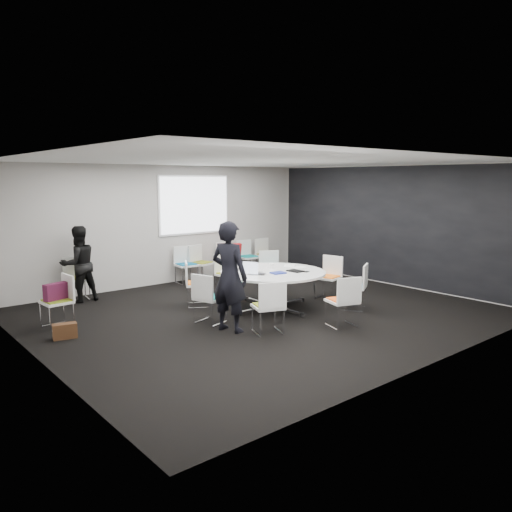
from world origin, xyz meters
TOP-DOWN VIEW (x-y plane):
  - room_shell at (0.09, 0.00)m, footprint 8.08×7.08m
  - conference_table at (0.35, 0.07)m, footprint 2.01×2.01m
  - projection_screen at (0.80, 3.46)m, footprint 1.90×0.03m
  - chair_ring_a at (1.79, -0.05)m, footprint 0.54×0.55m
  - chair_ring_b at (1.36, 1.24)m, footprint 0.60×0.59m
  - chair_ring_c at (0.38, 1.56)m, footprint 0.48×0.47m
  - chair_ring_d at (-0.68, 1.16)m, footprint 0.62×0.62m
  - chair_ring_e at (-1.16, 0.02)m, footprint 0.56×0.57m
  - chair_ring_f at (-0.77, -1.07)m, footprint 0.59×0.58m
  - chair_ring_g at (0.43, -1.59)m, footprint 0.57×0.57m
  - chair_ring_h at (1.50, -0.98)m, footprint 0.62×0.62m
  - chair_back_a at (0.32, 3.15)m, footprint 0.50×0.49m
  - chair_back_b at (0.74, 3.13)m, footprint 0.56×0.55m
  - chair_back_c at (1.56, 3.16)m, footprint 0.49×0.48m
  - chair_back_d at (2.22, 3.17)m, footprint 0.50×0.49m
  - chair_back_e at (2.83, 3.12)m, footprint 0.47×0.46m
  - chair_spare_left at (-3.26, 1.45)m, footprint 0.48×0.49m
  - chair_person_back at (-2.30, 3.17)m, footprint 0.52×0.51m
  - person_main at (-1.16, -0.55)m, footprint 0.61×0.76m
  - person_back at (-2.31, 3.00)m, footprint 0.79×0.63m
  - laptop at (-0.05, 0.05)m, footprint 0.35×0.41m
  - laptop_lid at (-0.22, 0.06)m, footprint 0.14×0.28m
  - notebook_black at (0.66, -0.22)m, footprint 0.24×0.31m
  - tablet_folio at (0.26, -0.17)m, footprint 0.29×0.24m
  - papers_right at (1.01, 0.32)m, footprint 0.36×0.36m
  - papers_front at (1.02, 0.05)m, footprint 0.32×0.24m
  - cup at (0.53, 0.32)m, footprint 0.08×0.08m
  - phone at (0.79, -0.40)m, footprint 0.16×0.12m
  - maroon_bag at (-3.27, 1.45)m, footprint 0.42×0.24m
  - brown_bag at (-3.39, 0.78)m, footprint 0.39×0.24m
  - red_jacket at (1.56, 2.93)m, footprint 0.45×0.19m

SIDE VIEW (x-z plane):
  - brown_bag at x=-3.39m, z-range 0.00..0.24m
  - chair_ring_a at x=1.79m, z-range -0.16..0.72m
  - chair_ring_b at x=1.36m, z-range -0.16..0.72m
  - chair_ring_c at x=0.38m, z-range -0.16..0.72m
  - chair_ring_d at x=-0.68m, z-range -0.16..0.72m
  - chair_ring_e at x=-1.16m, z-range -0.16..0.72m
  - chair_ring_f at x=-0.77m, z-range -0.16..0.72m
  - chair_ring_g at x=0.43m, z-range -0.16..0.72m
  - chair_ring_h at x=1.50m, z-range -0.16..0.72m
  - chair_back_a at x=0.32m, z-range -0.16..0.72m
  - chair_back_b at x=0.74m, z-range -0.16..0.72m
  - chair_back_c at x=1.56m, z-range -0.16..0.72m
  - chair_back_d at x=2.22m, z-range -0.16..0.72m
  - chair_back_e at x=2.83m, z-range -0.16..0.72m
  - chair_spare_left at x=-3.26m, z-range -0.16..0.72m
  - chair_person_back at x=-2.30m, z-range -0.16..0.72m
  - conference_table at x=0.35m, z-range 0.15..0.88m
  - maroon_bag at x=-3.27m, z-range 0.48..0.76m
  - red_jacket at x=1.56m, z-range 0.52..0.88m
  - papers_right at x=1.01m, z-range 0.73..0.73m
  - papers_front at x=1.02m, z-range 0.73..0.73m
  - phone at x=0.79m, z-range 0.73..0.74m
  - notebook_black at x=0.66m, z-range 0.73..0.75m
  - tablet_folio at x=0.26m, z-range 0.73..0.76m
  - laptop at x=-0.05m, z-range 0.73..0.76m
  - person_back at x=-2.31m, z-range 0.00..1.55m
  - cup at x=0.53m, z-range 0.73..0.82m
  - laptop_lid at x=-0.22m, z-range 0.75..0.97m
  - person_main at x=-1.16m, z-range 0.00..1.82m
  - room_shell at x=0.09m, z-range -0.04..2.84m
  - projection_screen at x=0.80m, z-range 1.17..2.53m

